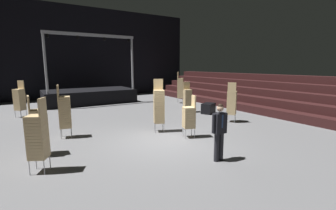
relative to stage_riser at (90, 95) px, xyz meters
name	(u,v)px	position (x,y,z in m)	size (l,w,h in m)	color
ground_plane	(165,143)	(0.00, -11.28, -0.63)	(22.00, 30.00, 0.10)	slate
arena_end_wall	(77,53)	(0.00, 3.72, 3.42)	(22.00, 0.30, 8.00)	black
bleacher_bank_right	(283,94)	(9.12, -10.28, 0.54)	(3.75, 24.00, 2.25)	black
stage_riser	(90,95)	(0.00, 0.00, 0.00)	(6.56, 3.43, 5.07)	black
man_with_tie	(220,129)	(0.44, -13.76, 0.42)	(0.57, 0.24, 1.77)	black
chair_stack_front_left	(232,102)	(4.56, -10.38, 0.44)	(0.61, 0.61, 2.05)	#B2B5BA
chair_stack_front_right	(188,97)	(4.17, -7.13, 0.36)	(0.55, 0.55, 1.88)	#B2B5BA
chair_stack_mid_left	(159,106)	(0.50, -9.98, 0.57)	(0.58, 0.58, 2.31)	#B2B5BA
chair_stack_mid_right	(65,112)	(-3.12, -8.73, 0.48)	(0.52, 0.52, 2.14)	#B2B5BA
chair_stack_mid_centre	(180,88)	(5.88, -3.92, 0.61)	(0.62, 0.62, 2.39)	#B2B5BA
chair_stack_rear_left	(19,99)	(-4.63, -3.27, 0.44)	(0.62, 0.62, 2.05)	#B2B5BA
chair_stack_rear_right	(189,117)	(1.11, -11.36, 0.27)	(0.56, 0.56, 1.71)	#B2B5BA
chair_stack_rear_centre	(37,126)	(-4.18, -10.34, 0.40)	(0.45, 0.45, 1.96)	#B2B5BA
chair_stack_aisle_left	(38,136)	(-4.26, -11.75, 0.44)	(0.59, 0.59, 2.05)	#B2B5BA
equipment_road_case	(208,108)	(5.05, -8.09, -0.28)	(0.90, 0.60, 0.62)	black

